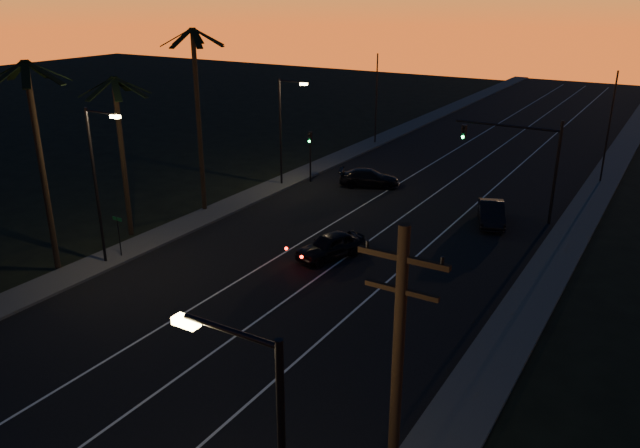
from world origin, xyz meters
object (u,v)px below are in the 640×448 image
Objects in this scene: utility_pole at (396,404)px; signal_mast at (521,150)px; cross_car at (369,178)px; lead_car at (330,246)px; right_car at (491,213)px.

signal_mast is at bearing 98.47° from utility_pole.
signal_mast is 12.66m from cross_car.
cross_car is (-16.38, 31.33, -4.61)m from utility_pole.
lead_car is at bearing -72.15° from cross_car.
signal_mast is (-4.46, 29.99, -0.53)m from utility_pole.
signal_mast is 1.48× the size of right_car.
utility_pole reaches higher than lead_car.
utility_pole is at bearing -81.53° from signal_mast.
lead_car is 12.29m from right_car.
utility_pole reaches higher than cross_car.
utility_pole is at bearing -55.63° from lead_car.
utility_pole reaches higher than right_car.
signal_mast is 4.66m from right_car.
lead_car is (-11.89, 17.38, -4.56)m from utility_pole.
signal_mast reaches higher than right_car.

